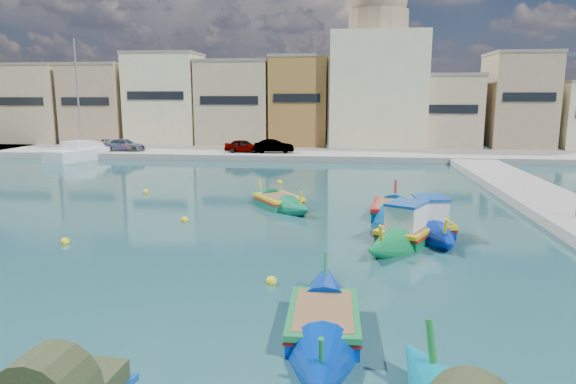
% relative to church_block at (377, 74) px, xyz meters
% --- Properties ---
extents(ground, '(160.00, 160.00, 0.00)m').
position_rel_church_block_xyz_m(ground, '(-10.00, -40.00, -8.41)').
color(ground, '#173845').
rests_on(ground, ground).
extents(north_quay, '(80.00, 8.00, 0.60)m').
position_rel_church_block_xyz_m(north_quay, '(-10.00, -8.00, -8.11)').
color(north_quay, gray).
rests_on(north_quay, ground).
extents(north_townhouses, '(83.20, 7.87, 10.19)m').
position_rel_church_block_xyz_m(north_townhouses, '(-3.32, -0.64, -3.41)').
color(north_townhouses, tan).
rests_on(north_townhouses, ground).
extents(church_block, '(10.00, 10.00, 19.10)m').
position_rel_church_block_xyz_m(church_block, '(0.00, 0.00, 0.00)').
color(church_block, beige).
rests_on(church_block, ground).
extents(parked_cars, '(19.14, 1.83, 1.27)m').
position_rel_church_block_xyz_m(parked_cars, '(-16.76, -9.50, -7.19)').
color(parked_cars, '#4C1919').
rests_on(parked_cars, north_quay).
extents(luzzu_turquoise_cabin, '(5.44, 8.14, 2.65)m').
position_rel_church_block_xyz_m(luzzu_turquoise_cabin, '(-0.47, -36.99, -8.09)').
color(luzzu_turquoise_cabin, '#0B7338').
rests_on(luzzu_turquoise_cabin, ground).
extents(luzzu_blue_cabin, '(2.71, 7.59, 2.63)m').
position_rel_church_block_xyz_m(luzzu_blue_cabin, '(0.44, -35.66, -8.09)').
color(luzzu_blue_cabin, '#0023AB').
rests_on(luzzu_blue_cabin, ground).
extents(luzzu_cyan_mid, '(2.96, 8.33, 2.41)m').
position_rel_church_block_xyz_m(luzzu_cyan_mid, '(-0.79, -32.65, -8.15)').
color(luzzu_cyan_mid, '#0051A3').
rests_on(luzzu_cyan_mid, ground).
extents(luzzu_green, '(5.31, 6.65, 2.16)m').
position_rel_church_block_xyz_m(luzzu_green, '(-6.85, -31.04, -8.18)').
color(luzzu_green, '#0B744B').
rests_on(luzzu_green, ground).
extents(luzzu_blue_south, '(1.93, 7.72, 2.22)m').
position_rel_church_block_xyz_m(luzzu_blue_south, '(-3.71, -46.06, -8.18)').
color(luzzu_blue_south, '#002FAC').
rests_on(luzzu_blue_south, ground).
extents(yacht_north, '(4.92, 9.45, 12.14)m').
position_rel_church_block_xyz_m(yacht_north, '(-27.88, -10.78, -7.93)').
color(yacht_north, white).
rests_on(yacht_north, ground).
extents(mooring_buoys, '(22.90, 19.59, 0.36)m').
position_rel_church_block_xyz_m(mooring_buoys, '(-7.97, -34.17, -8.33)').
color(mooring_buoys, '#FFF51A').
rests_on(mooring_buoys, ground).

